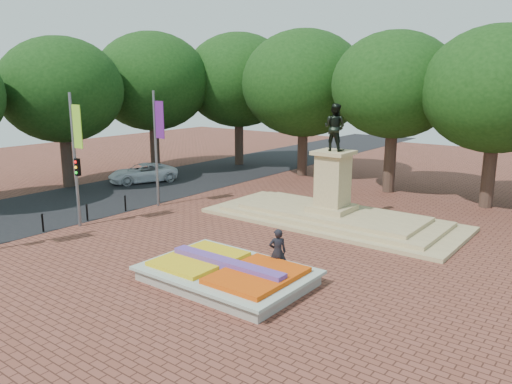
{
  "coord_description": "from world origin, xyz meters",
  "views": [
    {
      "loc": [
        12.8,
        -15.59,
        7.62
      ],
      "look_at": [
        -1.79,
        3.48,
        2.2
      ],
      "focal_mm": 35.0,
      "sensor_mm": 36.0,
      "label": 1
    }
  ],
  "objects_px": {
    "monument": "(332,205)",
    "pedestrian": "(278,252)",
    "flower_bed": "(228,273)",
    "van": "(143,173)"
  },
  "relations": [
    {
      "from": "monument",
      "to": "pedestrian",
      "type": "bearing_deg",
      "value": -75.66
    },
    {
      "from": "flower_bed",
      "to": "pedestrian",
      "type": "relative_size",
      "value": 3.3
    },
    {
      "from": "monument",
      "to": "van",
      "type": "xyz_separation_m",
      "value": [
        -16.65,
        0.72,
        -0.18
      ]
    },
    {
      "from": "monument",
      "to": "pedestrian",
      "type": "relative_size",
      "value": 7.33
    },
    {
      "from": "pedestrian",
      "to": "monument",
      "type": "bearing_deg",
      "value": -118.96
    },
    {
      "from": "flower_bed",
      "to": "van",
      "type": "distance_m",
      "value": 20.67
    },
    {
      "from": "monument",
      "to": "van",
      "type": "bearing_deg",
      "value": 177.51
    },
    {
      "from": "monument",
      "to": "pedestrian",
      "type": "xyz_separation_m",
      "value": [
        2.09,
        -8.19,
        0.07
      ]
    },
    {
      "from": "monument",
      "to": "van",
      "type": "distance_m",
      "value": 16.66
    },
    {
      "from": "flower_bed",
      "to": "monument",
      "type": "relative_size",
      "value": 0.45
    }
  ]
}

